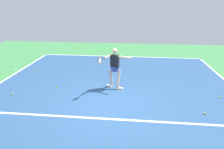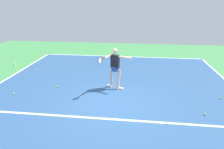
% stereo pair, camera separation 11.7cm
% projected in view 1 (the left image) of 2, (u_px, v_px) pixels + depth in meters
% --- Properties ---
extents(ground_plane, '(22.09, 22.09, 0.00)m').
position_uv_depth(ground_plane, '(109.00, 105.00, 7.03)').
color(ground_plane, '#428E4C').
extents(court_surface, '(10.55, 13.34, 0.00)m').
position_uv_depth(court_surface, '(109.00, 105.00, 7.03)').
color(court_surface, '#2D5484').
rests_on(court_surface, ground_plane).
extents(court_line_baseline_near, '(10.55, 0.10, 0.01)m').
position_uv_depth(court_line_baseline_near, '(120.00, 56.00, 13.19)').
color(court_line_baseline_near, white).
rests_on(court_line_baseline_near, ground_plane).
extents(court_line_service, '(7.91, 0.10, 0.01)m').
position_uv_depth(court_line_service, '(106.00, 119.00, 6.21)').
color(court_line_service, white).
rests_on(court_line_service, ground_plane).
extents(court_line_centre_mark, '(0.10, 0.30, 0.01)m').
position_uv_depth(court_line_centre_mark, '(120.00, 57.00, 13.00)').
color(court_line_centre_mark, white).
rests_on(court_line_centre_mark, ground_plane).
extents(tennis_player, '(1.23, 1.13, 1.76)m').
position_uv_depth(tennis_player, '(114.00, 66.00, 8.04)').
color(tennis_player, beige).
rests_on(tennis_player, ground_plane).
extents(tennis_ball_near_service_line, '(0.07, 0.07, 0.07)m').
position_uv_depth(tennis_ball_near_service_line, '(13.00, 94.00, 7.79)').
color(tennis_ball_near_service_line, yellow).
rests_on(tennis_ball_near_service_line, ground_plane).
extents(tennis_ball_by_baseline, '(0.07, 0.07, 0.07)m').
position_uv_depth(tennis_ball_by_baseline, '(219.00, 97.00, 7.53)').
color(tennis_ball_by_baseline, '#C6E53D').
rests_on(tennis_ball_by_baseline, ground_plane).
extents(tennis_ball_near_player, '(0.07, 0.07, 0.07)m').
position_uv_depth(tennis_ball_near_player, '(34.00, 71.00, 10.42)').
color(tennis_ball_near_player, '#CCE033').
rests_on(tennis_ball_near_player, ground_plane).
extents(tennis_ball_far_corner, '(0.07, 0.07, 0.07)m').
position_uv_depth(tennis_ball_far_corner, '(57.00, 87.00, 8.44)').
color(tennis_ball_far_corner, yellow).
rests_on(tennis_ball_far_corner, ground_plane).
extents(tennis_ball_by_sideline, '(0.07, 0.07, 0.07)m').
position_uv_depth(tennis_ball_by_sideline, '(205.00, 113.00, 6.45)').
color(tennis_ball_by_sideline, '#CCE033').
rests_on(tennis_ball_by_sideline, ground_plane).
extents(water_bottle, '(0.07, 0.07, 0.22)m').
position_uv_depth(water_bottle, '(13.00, 64.00, 11.19)').
color(water_bottle, white).
rests_on(water_bottle, ground_plane).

